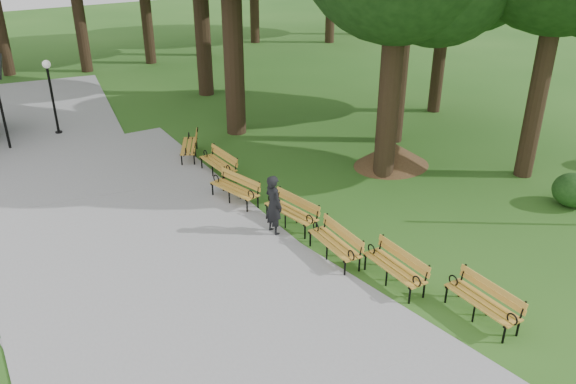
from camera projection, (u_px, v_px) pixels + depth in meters
ground at (301, 240)px, 15.84m from camera, size 100.00×100.00×0.00m
path at (124, 233)px, 16.11m from camera, size 12.00×38.00×0.06m
person at (274, 205)px, 15.79m from camera, size 0.46×0.67×1.77m
lamp_post at (49, 81)px, 22.59m from camera, size 0.32×0.32×3.03m
dirt_mound at (392, 154)px, 20.37m from camera, size 2.40×2.40×0.88m
bench_0 at (482, 302)px, 12.55m from camera, size 0.70×1.92×0.88m
bench_1 at (394, 268)px, 13.78m from camera, size 0.71×1.92×0.88m
bench_2 at (334, 244)px, 14.79m from camera, size 0.77×1.94×0.88m
bench_3 at (291, 212)px, 16.37m from camera, size 0.91×1.97×0.88m
bench_4 at (234, 189)px, 17.73m from camera, size 1.03×1.99×0.88m
bench_5 at (218, 164)px, 19.55m from camera, size 0.68×1.91×0.88m
bench_6 at (189, 146)px, 21.06m from camera, size 1.46×1.98×0.88m
shrub_0 at (569, 205)px, 17.72m from camera, size 1.22×1.22×1.04m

